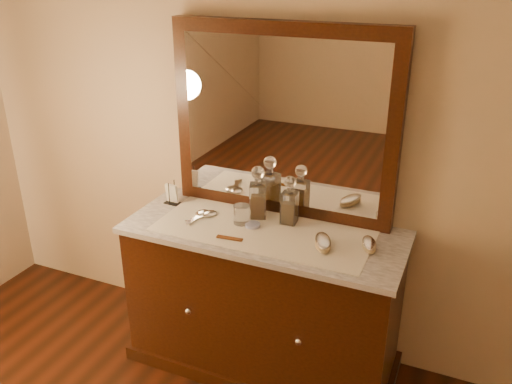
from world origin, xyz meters
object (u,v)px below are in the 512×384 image
napkin_rack (172,195)px  hand_mirror_outer (201,214)px  decanter_left (258,197)px  brush_near (323,243)px  decanter_right (290,205)px  dresser_cabinet (263,301)px  mirror_frame (283,122)px  brush_far (369,244)px  hand_mirror_inner (206,215)px  pin_dish (253,225)px  comb (230,238)px

napkin_rack → hand_mirror_outer: bearing=-20.1°
napkin_rack → decanter_left: 0.52m
decanter_left → brush_near: decanter_left is taller
brush_near → decanter_right: bearing=143.1°
dresser_cabinet → mirror_frame: (0.00, 0.25, 0.94)m
mirror_frame → hand_mirror_outer: (-0.37, -0.24, -0.49)m
brush_far → napkin_rack: bearing=176.3°
dresser_cabinet → hand_mirror_inner: bearing=177.4°
decanter_left → hand_mirror_inner: 0.30m
pin_dish → hand_mirror_outer: size_ratio=0.41×
hand_mirror_inner → comb: bearing=-38.5°
comb → pin_dish: bearing=68.9°
decanter_right → hand_mirror_inner: decanter_right is taller
pin_dish → brush_far: size_ratio=0.50×
decanter_right → napkin_rack: bearing=-177.5°
hand_mirror_inner → decanter_right: bearing=13.5°
pin_dish → hand_mirror_inner: hand_mirror_inner is taller
pin_dish → decanter_left: (-0.02, 0.12, 0.10)m
decanter_left → brush_far: 0.63m
decanter_right → hand_mirror_inner: 0.46m
hand_mirror_inner → hand_mirror_outer: bearing=-160.9°
hand_mirror_outer → hand_mirror_inner: 0.03m
decanter_right → pin_dish: bearing=-144.3°
mirror_frame → hand_mirror_inner: mirror_frame is taller
brush_far → hand_mirror_inner: bearing=-179.9°
brush_near → brush_far: brush_near is taller
dresser_cabinet → hand_mirror_outer: (-0.37, 0.01, 0.45)m
hand_mirror_inner → brush_far: bearing=0.1°
mirror_frame → hand_mirror_outer: 0.66m
comb → decanter_right: 0.36m
comb → hand_mirror_outer: 0.31m
comb → brush_far: bearing=10.5°
pin_dish → hand_mirror_outer: bearing=180.0°
napkin_rack → decanter_left: bearing=3.6°
brush_near → brush_far: bearing=20.1°
dresser_cabinet → comb: 0.49m
pin_dish → decanter_right: size_ratio=0.30×
pin_dish → brush_near: 0.40m
hand_mirror_outer → pin_dish: bearing=-0.0°
decanter_right → brush_near: bearing=-36.9°
decanter_right → brush_far: (0.44, -0.10, -0.08)m
pin_dish → brush_far: bearing=1.1°
decanter_right → dresser_cabinet: bearing=-127.9°
dresser_cabinet → decanter_right: bearing=52.1°
dresser_cabinet → hand_mirror_outer: bearing=179.1°
pin_dish → decanter_right: bearing=35.7°
comb → hand_mirror_outer: bearing=141.1°
dresser_cabinet → decanter_left: decanter_left is taller
hand_mirror_outer → comb: bearing=-33.8°
dresser_cabinet → brush_far: 0.71m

